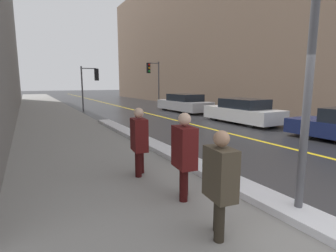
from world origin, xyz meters
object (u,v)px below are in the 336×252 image
Objects in this scene: pedestrian_in_glasses at (220,179)px; parked_car_silver at (184,103)px; traffic_light_near at (91,79)px; traffic_light_far at (153,74)px; parked_car_white at (242,112)px; pedestrian_with_shoulder_bag at (184,152)px; pedestrian_nearside at (139,138)px; lamp_post at (312,50)px.

pedestrian_in_glasses is 16.09m from parked_car_silver.
traffic_light_far is (5.77, 1.34, 0.51)m from traffic_light_near.
pedestrian_in_glasses is at bearing 133.43° from parked_car_white.
parked_car_white is (7.61, 6.40, -0.27)m from pedestrian_with_shoulder_bag.
traffic_light_far reaches higher than traffic_light_near.
lamp_post is at bearing 35.23° from pedestrian_nearside.
pedestrian_with_shoulder_bag reaches higher than pedestrian_in_glasses.
lamp_post reaches higher than traffic_light_far.
parked_car_silver is (8.07, 13.92, -0.21)m from pedestrian_in_glasses.
traffic_light_near is at bearing 53.06° from parked_car_silver.
parked_car_white is at bearing 51.00° from lamp_post.
pedestrian_with_shoulder_bag is at bearing 132.89° from lamp_post.
pedestrian_with_shoulder_bag is 0.32× the size of parked_car_silver.
pedestrian_in_glasses is (-2.27, -17.95, -1.58)m from traffic_light_near.
lamp_post is 1.05× the size of traffic_light_far.
lamp_post reaches higher than parked_car_white.
pedestrian_in_glasses is 10.96m from parked_car_white.
traffic_light_near reaches higher than parked_car_silver.
traffic_light_near reaches higher than pedestrian_with_shoulder_bag.
lamp_post is at bearing 152.81° from parked_car_silver.
traffic_light_far is 21.00m from pedestrian_in_glasses.
pedestrian_in_glasses is at bearing 7.85° from pedestrian_nearside.
traffic_light_far is 2.54× the size of pedestrian_with_shoulder_bag.
traffic_light_far is 2.59× the size of pedestrian_nearside.
pedestrian_in_glasses is at bearing -94.59° from traffic_light_near.
pedestrian_in_glasses is (-1.51, 0.13, -1.74)m from lamp_post.
lamp_post is 1.26× the size of traffic_light_near.
pedestrian_nearside is at bearing -96.00° from traffic_light_near.
pedestrian_in_glasses is 0.34× the size of parked_car_white.
traffic_light_far is at bearing -2.00° from parked_car_white.
parked_car_white is 0.90× the size of parked_car_silver.
parked_car_silver is at bearing -32.16° from traffic_light_near.
traffic_light_far reaches higher than pedestrian_with_shoulder_bag.
lamp_post is 2.66× the size of pedestrian_with_shoulder_bag.
lamp_post reaches higher than pedestrian_nearside.
pedestrian_in_glasses is 1.29m from pedestrian_with_shoulder_bag.
lamp_post is 2.55m from pedestrian_with_shoulder_bag.
lamp_post is 2.31m from pedestrian_in_glasses.
pedestrian_nearside reaches higher than parked_car_white.
parked_car_white is (-0.21, -11.62, -2.31)m from traffic_light_far.
traffic_light_near is 0.76× the size of parked_car_white.
traffic_light_far is 11.84m from parked_car_white.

